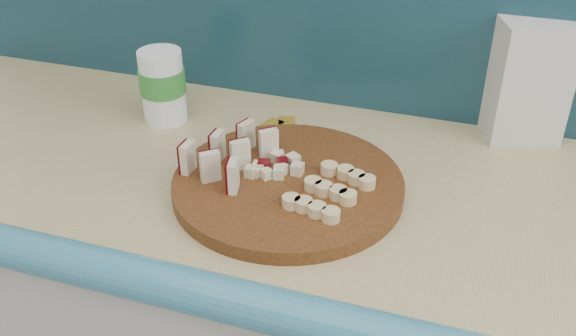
% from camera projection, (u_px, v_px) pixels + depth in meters
% --- Properties ---
extents(cutting_board, '(0.45, 0.45, 0.02)m').
position_uv_depth(cutting_board, '(288.00, 185.00, 1.01)').
color(cutting_board, '#401B0D').
rests_on(cutting_board, kitchen_counter).
extents(apple_wedges, '(0.13, 0.16, 0.05)m').
position_uv_depth(apple_wedges, '(229.00, 154.00, 1.02)').
color(apple_wedges, beige).
rests_on(apple_wedges, cutting_board).
extents(apple_chunks, '(0.06, 0.06, 0.02)m').
position_uv_depth(apple_chunks, '(276.00, 169.00, 1.01)').
color(apple_chunks, beige).
rests_on(apple_chunks, cutting_board).
extents(banana_slices, '(0.12, 0.15, 0.02)m').
position_uv_depth(banana_slices, '(330.00, 191.00, 0.96)').
color(banana_slices, '#E0C789').
rests_on(banana_slices, cutting_board).
extents(flour_bag, '(0.15, 0.13, 0.21)m').
position_uv_depth(flour_bag, '(529.00, 81.00, 1.11)').
color(flour_bag, silver).
rests_on(flour_bag, kitchen_counter).
extents(canister, '(0.08, 0.08, 0.14)m').
position_uv_depth(canister, '(163.00, 85.00, 1.18)').
color(canister, white).
rests_on(canister, kitchen_counter).
extents(banana_peel, '(0.19, 0.16, 0.01)m').
position_uv_depth(banana_peel, '(282.00, 139.00, 1.15)').
color(banana_peel, '#AF9521').
rests_on(banana_peel, kitchen_counter).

